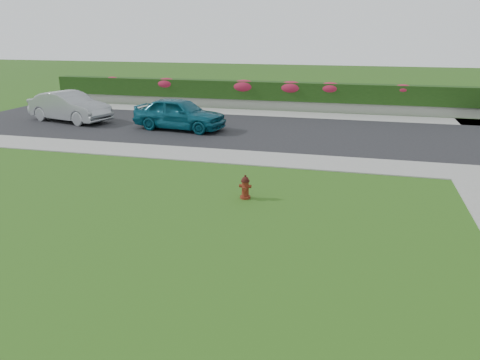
# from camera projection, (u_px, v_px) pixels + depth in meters

# --- Properties ---
(ground) EXTENTS (120.00, 120.00, 0.00)m
(ground) POSITION_uv_depth(u_px,v_px,m) (198.00, 275.00, 9.43)
(ground) COLOR black
(ground) RESTS_ON ground
(street_far) EXTENTS (26.00, 8.00, 0.04)m
(street_far) POSITION_uv_depth(u_px,v_px,m) (197.00, 128.00, 23.52)
(street_far) COLOR black
(street_far) RESTS_ON ground
(sidewalk_far) EXTENTS (24.00, 2.00, 0.04)m
(sidewalk_far) POSITION_uv_depth(u_px,v_px,m) (133.00, 150.00, 19.15)
(sidewalk_far) COLOR gray
(sidewalk_far) RESTS_ON ground
(curb_corner) EXTENTS (2.00, 2.00, 0.04)m
(curb_corner) POSITION_uv_depth(u_px,v_px,m) (478.00, 173.00, 16.05)
(curb_corner) COLOR gray
(curb_corner) RESTS_ON ground
(sidewalk_beyond) EXTENTS (34.00, 2.00, 0.04)m
(sidewalk_beyond) POSITION_uv_depth(u_px,v_px,m) (291.00, 114.00, 27.17)
(sidewalk_beyond) COLOR gray
(sidewalk_beyond) RESTS_ON ground
(retaining_wall) EXTENTS (34.00, 0.40, 0.60)m
(retaining_wall) POSITION_uv_depth(u_px,v_px,m) (294.00, 106.00, 28.47)
(retaining_wall) COLOR gray
(retaining_wall) RESTS_ON ground
(hedge) EXTENTS (32.00, 0.90, 1.10)m
(hedge) POSITION_uv_depth(u_px,v_px,m) (295.00, 92.00, 28.30)
(hedge) COLOR black
(hedge) RESTS_ON retaining_wall
(fire_hydrant) EXTENTS (0.36, 0.34, 0.71)m
(fire_hydrant) POSITION_uv_depth(u_px,v_px,m) (245.00, 187.00, 13.61)
(fire_hydrant) COLOR #56110D
(fire_hydrant) RESTS_ON ground
(sedan_teal) EXTENTS (4.76, 2.41, 1.55)m
(sedan_teal) POSITION_uv_depth(u_px,v_px,m) (179.00, 114.00, 22.80)
(sedan_teal) COLOR #0D4F63
(sedan_teal) RESTS_ON street_far
(sedan_silver) EXTENTS (5.00, 2.79, 1.56)m
(sedan_silver) POSITION_uv_depth(u_px,v_px,m) (70.00, 107.00, 24.84)
(sedan_silver) COLOR #929598
(sedan_silver) RESTS_ON street_far
(flower_clump_a) EXTENTS (1.09, 0.70, 0.55)m
(flower_clump_a) POSITION_uv_depth(u_px,v_px,m) (113.00, 81.00, 31.01)
(flower_clump_a) COLOR #AC1D38
(flower_clump_a) RESTS_ON hedge
(flower_clump_b) EXTENTS (1.42, 0.91, 0.71)m
(flower_clump_b) POSITION_uv_depth(u_px,v_px,m) (167.00, 83.00, 30.11)
(flower_clump_b) COLOR #AC1D38
(flower_clump_b) RESTS_ON hedge
(flower_clump_c) EXTENTS (1.57, 1.01, 0.79)m
(flower_clump_c) POSITION_uv_depth(u_px,v_px,m) (244.00, 86.00, 28.90)
(flower_clump_c) COLOR #AC1D38
(flower_clump_c) RESTS_ON hedge
(flower_clump_d) EXTENTS (1.53, 0.98, 0.77)m
(flower_clump_d) POSITION_uv_depth(u_px,v_px,m) (291.00, 87.00, 28.19)
(flower_clump_d) COLOR #AC1D38
(flower_clump_d) RESTS_ON hedge
(flower_clump_e) EXTENTS (1.39, 0.89, 0.69)m
(flower_clump_e) POSITION_uv_depth(u_px,v_px,m) (330.00, 88.00, 27.63)
(flower_clump_e) COLOR #AC1D38
(flower_clump_e) RESTS_ON hedge
(flower_clump_f) EXTENTS (1.17, 0.75, 0.58)m
(flower_clump_f) POSITION_uv_depth(u_px,v_px,m) (403.00, 90.00, 26.64)
(flower_clump_f) COLOR #AC1D38
(flower_clump_f) RESTS_ON hedge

